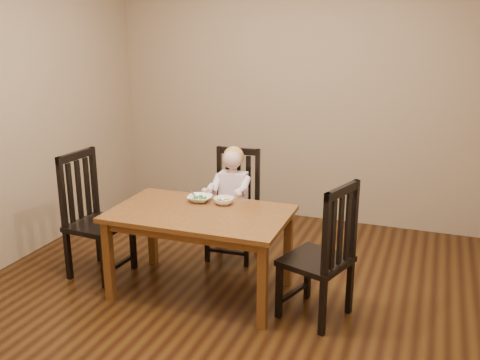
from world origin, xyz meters
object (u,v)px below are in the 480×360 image
at_px(chair_child, 234,206).
at_px(bowl_peas, 200,199).
at_px(chair_right, 323,255).
at_px(toddler, 233,192).
at_px(dining_table, 200,221).
at_px(bowl_veg, 224,201).
at_px(chair_left, 94,217).

relative_size(chair_child, bowl_peas, 5.11).
bearing_deg(chair_right, bowl_peas, 94.54).
bearing_deg(toddler, dining_table, 87.51).
distance_m(dining_table, chair_child, 0.77).
relative_size(chair_child, toddler, 1.78).
relative_size(dining_table, bowl_veg, 8.42).
relative_size(chair_left, bowl_peas, 5.47).
bearing_deg(chair_child, chair_left, 35.09).
xyz_separation_m(dining_table, bowl_peas, (-0.10, 0.22, 0.10)).
bearing_deg(chair_child, dining_table, 87.67).
relative_size(toddler, bowl_peas, 2.86).
xyz_separation_m(chair_left, bowl_peas, (0.86, 0.22, 0.20)).
height_order(dining_table, chair_left, chair_left).
bearing_deg(chair_child, bowl_veg, 99.00).
bearing_deg(bowl_veg, toddler, 103.35).
bearing_deg(toddler, chair_right, 138.31).
relative_size(bowl_peas, bowl_veg, 1.18).
distance_m(chair_right, bowl_veg, 0.92).
bearing_deg(chair_right, chair_left, 107.29).
relative_size(dining_table, chair_right, 1.34).
xyz_separation_m(dining_table, chair_child, (-0.02, 0.76, -0.13)).
bearing_deg(chair_left, chair_right, 92.86).
bearing_deg(chair_left, dining_table, 94.31).
distance_m(dining_table, bowl_peas, 0.26).
bearing_deg(bowl_veg, chair_right, -17.93).
bearing_deg(chair_right, dining_table, 105.83).
height_order(chair_child, bowl_peas, chair_child).
xyz_separation_m(chair_child, bowl_veg, (0.12, -0.53, 0.23)).
bearing_deg(dining_table, bowl_veg, 65.33).
distance_m(dining_table, chair_left, 0.97).
bearing_deg(chair_left, bowl_peas, 108.47).
bearing_deg(bowl_peas, chair_left, -166.00).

